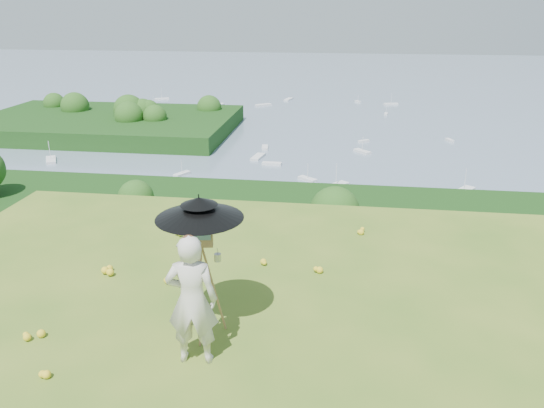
# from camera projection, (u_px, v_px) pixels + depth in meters

# --- Properties ---
(forest_slope) EXTENTS (140.00, 56.00, 22.00)m
(forest_slope) POSITION_uv_depth(u_px,v_px,m) (323.00, 391.00, 48.91)
(forest_slope) COLOR #11350E
(forest_slope) RESTS_ON bay_water
(shoreline_tier) EXTENTS (170.00, 28.00, 8.00)m
(shoreline_tier) POSITION_uv_depth(u_px,v_px,m) (333.00, 263.00, 88.46)
(shoreline_tier) COLOR gray
(shoreline_tier) RESTS_ON bay_water
(bay_water) EXTENTS (700.00, 700.00, 0.00)m
(bay_water) POSITION_uv_depth(u_px,v_px,m) (344.00, 95.00, 240.69)
(bay_water) COLOR gray
(bay_water) RESTS_ON ground
(peninsula) EXTENTS (90.00, 60.00, 12.00)m
(peninsula) POSITION_uv_depth(u_px,v_px,m) (106.00, 116.00, 169.71)
(peninsula) COLOR #11350E
(peninsula) RESTS_ON bay_water
(slope_trees) EXTENTS (110.00, 50.00, 6.00)m
(slope_trees) POSITION_uv_depth(u_px,v_px,m) (328.00, 255.00, 43.97)
(slope_trees) COLOR #2B5319
(slope_trees) RESTS_ON forest_slope
(harbor_town) EXTENTS (110.00, 22.00, 5.00)m
(harbor_town) POSITION_uv_depth(u_px,v_px,m) (334.00, 227.00, 86.17)
(harbor_town) COLOR silver
(harbor_town) RESTS_ON shoreline_tier
(moored_boats) EXTENTS (140.00, 140.00, 0.70)m
(moored_boats) POSITION_uv_depth(u_px,v_px,m) (302.00, 132.00, 168.94)
(moored_boats) COLOR white
(moored_boats) RESTS_ON bay_water
(wildflowers) EXTENTS (10.00, 10.50, 0.12)m
(wildflowers) POSITION_uv_depth(u_px,v_px,m) (268.00, 393.00, 6.45)
(wildflowers) COLOR yellow
(wildflowers) RESTS_ON ground
(painter) EXTENTS (0.71, 0.51, 1.83)m
(painter) POSITION_uv_depth(u_px,v_px,m) (192.00, 300.00, 6.82)
(painter) COLOR beige
(painter) RESTS_ON ground
(field_easel) EXTENTS (0.77, 0.77, 1.74)m
(field_easel) POSITION_uv_depth(u_px,v_px,m) (203.00, 280.00, 7.41)
(field_easel) COLOR #98663F
(field_easel) RESTS_ON ground
(sun_umbrella) EXTENTS (1.48, 1.48, 0.71)m
(sun_umbrella) POSITION_uv_depth(u_px,v_px,m) (200.00, 219.00, 7.11)
(sun_umbrella) COLOR black
(sun_umbrella) RESTS_ON field_easel
(painter_cap) EXTENTS (0.25, 0.28, 0.10)m
(painter_cap) POSITION_uv_depth(u_px,v_px,m) (188.00, 239.00, 6.52)
(painter_cap) COLOR #D47484
(painter_cap) RESTS_ON painter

